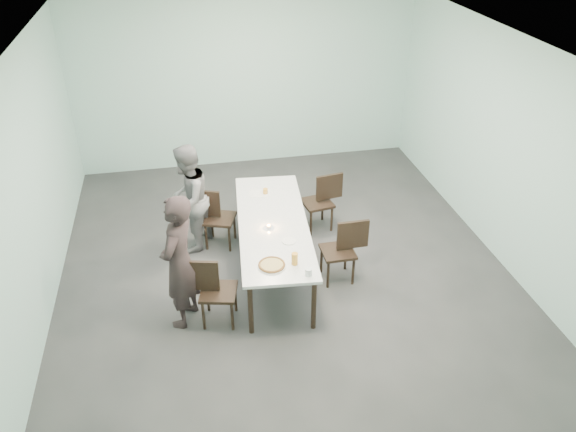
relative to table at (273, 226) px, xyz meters
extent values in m
plane|color=#333335|center=(0.15, -0.06, -0.69)|extent=(7.00, 7.00, 0.00)
cube|color=#ACD9D2|center=(0.15, 3.44, 0.81)|extent=(6.00, 0.02, 3.00)
cube|color=#ACD9D2|center=(0.15, -3.56, 0.81)|extent=(6.00, 0.02, 3.00)
cube|color=#ACD9D2|center=(-2.85, -0.06, 0.81)|extent=(0.02, 7.00, 3.00)
cube|color=#ACD9D2|center=(3.15, -0.06, 0.81)|extent=(0.02, 7.00, 3.00)
cube|color=white|center=(0.15, -0.06, 2.31)|extent=(6.00, 7.00, 0.02)
cube|color=white|center=(0.00, 0.00, 0.04)|extent=(1.13, 2.67, 0.04)
cylinder|color=black|center=(-0.48, -1.18, -0.34)|extent=(0.06, 0.06, 0.71)
cylinder|color=black|center=(-0.26, 1.25, -0.34)|extent=(0.06, 0.06, 0.71)
cylinder|color=black|center=(0.26, -1.25, -0.34)|extent=(0.06, 0.06, 0.71)
cylinder|color=black|center=(0.48, 1.18, -0.34)|extent=(0.06, 0.06, 0.71)
cube|color=black|center=(-0.82, -0.89, -0.26)|extent=(0.50, 0.50, 0.04)
cube|color=black|center=(-1.00, -0.85, -0.02)|extent=(0.42, 0.13, 0.40)
cylinder|color=black|center=(-1.02, -1.02, -0.49)|extent=(0.04, 0.04, 0.41)
cylinder|color=black|center=(-0.94, -0.68, -0.49)|extent=(0.04, 0.04, 0.41)
cylinder|color=black|center=(-0.69, -1.09, -0.49)|extent=(0.04, 0.04, 0.41)
cylinder|color=black|center=(-0.61, -0.76, -0.49)|extent=(0.04, 0.04, 0.41)
cube|color=black|center=(-0.65, 0.76, -0.26)|extent=(0.53, 0.53, 0.04)
cube|color=black|center=(-0.83, 0.82, -0.02)|extent=(0.41, 0.18, 0.40)
cylinder|color=black|center=(-0.86, 0.65, -0.49)|extent=(0.04, 0.04, 0.41)
cylinder|color=black|center=(-0.75, 0.97, -0.49)|extent=(0.04, 0.04, 0.41)
cylinder|color=black|center=(-0.54, 0.54, -0.49)|extent=(0.04, 0.04, 0.41)
cylinder|color=black|center=(-0.43, 0.86, -0.49)|extent=(0.04, 0.04, 0.41)
cube|color=black|center=(0.79, -0.37, -0.26)|extent=(0.42, 0.42, 0.04)
cube|color=black|center=(0.98, -0.37, -0.02)|extent=(0.42, 0.04, 0.40)
cylinder|color=black|center=(0.96, -0.20, -0.49)|extent=(0.04, 0.04, 0.41)
cylinder|color=black|center=(0.96, -0.54, -0.49)|extent=(0.04, 0.04, 0.41)
cylinder|color=black|center=(0.62, -0.20, -0.49)|extent=(0.04, 0.04, 0.41)
cylinder|color=black|center=(0.62, -0.54, -0.49)|extent=(0.04, 0.04, 0.41)
cube|color=black|center=(0.83, 0.91, -0.26)|extent=(0.48, 0.48, 0.04)
cube|color=black|center=(1.02, 0.94, -0.02)|extent=(0.42, 0.11, 0.40)
cylinder|color=black|center=(0.97, 1.11, -0.49)|extent=(0.04, 0.04, 0.41)
cylinder|color=black|center=(1.03, 0.77, -0.49)|extent=(0.04, 0.04, 0.41)
cylinder|color=black|center=(0.64, 1.05, -0.49)|extent=(0.04, 0.04, 0.41)
cylinder|color=black|center=(0.69, 0.72, -0.49)|extent=(0.04, 0.04, 0.41)
imported|color=black|center=(-1.23, -0.79, 0.16)|extent=(0.63, 0.74, 1.71)
imported|color=slate|center=(-1.06, 0.77, 0.10)|extent=(0.89, 0.96, 1.58)
cylinder|color=white|center=(-0.18, -0.94, 0.06)|extent=(0.34, 0.34, 0.01)
cylinder|color=#DFBB7E|center=(-0.18, -0.94, 0.08)|extent=(0.30, 0.30, 0.01)
torus|color=brown|center=(-0.18, -0.94, 0.08)|extent=(0.32, 0.32, 0.03)
cylinder|color=white|center=(0.12, -0.47, 0.06)|extent=(0.18, 0.18, 0.01)
cylinder|color=gold|center=(0.09, -0.95, 0.13)|extent=(0.08, 0.08, 0.15)
cylinder|color=silver|center=(0.20, -1.19, 0.10)|extent=(0.08, 0.08, 0.09)
cylinder|color=silver|center=(-0.08, -0.13, 0.07)|extent=(0.06, 0.06, 0.03)
cylinder|color=orange|center=(-0.08, -0.13, 0.10)|extent=(0.04, 0.04, 0.01)
cylinder|color=gold|center=(0.03, 0.78, 0.10)|extent=(0.07, 0.07, 0.08)
cube|color=silver|center=(-0.05, 0.80, 0.06)|extent=(0.32, 0.25, 0.01)
camera|label=1|loc=(-1.04, -6.13, 3.97)|focal=35.00mm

